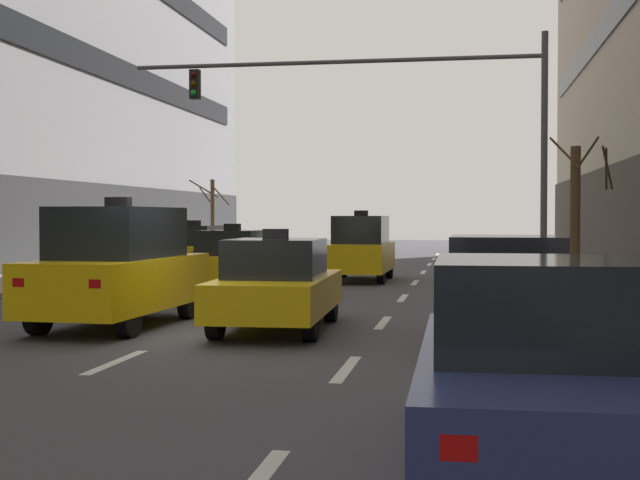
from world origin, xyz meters
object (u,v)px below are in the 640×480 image
at_px(taxi_driving_3, 119,267).
at_px(taxi_driving_4, 361,248).
at_px(car_parked_1, 506,292).
at_px(street_tree_1, 212,214).
at_px(car_driving_0, 118,250).
at_px(taxi_driving_5, 196,250).
at_px(car_parked_0, 545,369).
at_px(car_parked_2, 495,273).
at_px(street_tree_0, 577,209).
at_px(taxi_driving_1, 277,285).
at_px(traffic_signal_0, 410,111).
at_px(taxi_driving_2, 234,260).

height_order(taxi_driving_3, taxi_driving_4, taxi_driving_3).
bearing_deg(car_parked_1, street_tree_1, 114.99).
xyz_separation_m(car_driving_0, car_parked_1, (10.09, -9.11, -0.25)).
xyz_separation_m(taxi_driving_5, car_parked_0, (10.04, -22.54, -0.00)).
relative_size(car_driving_0, car_parked_1, 1.00).
bearing_deg(street_tree_1, car_parked_2, -60.08).
relative_size(taxi_driving_3, street_tree_0, 1.08).
relative_size(taxi_driving_1, street_tree_0, 1.03).
bearing_deg(traffic_signal_0, taxi_driving_5, 146.13).
distance_m(car_driving_0, taxi_driving_5, 6.75).
height_order(car_driving_0, traffic_signal_0, traffic_signal_0).
bearing_deg(car_parked_2, street_tree_0, 70.83).
distance_m(car_driving_0, street_tree_0, 13.26).
bearing_deg(street_tree_0, taxi_driving_4, 175.85).
relative_size(taxi_driving_1, car_parked_2, 1.02).
distance_m(car_driving_0, taxi_driving_1, 10.00).
relative_size(taxi_driving_5, street_tree_0, 1.09).
distance_m(car_parked_1, traffic_signal_0, 11.52).
bearing_deg(traffic_signal_0, car_driving_0, -169.64).
height_order(car_parked_1, street_tree_1, street_tree_1).
bearing_deg(car_parked_1, street_tree_0, 78.59).
bearing_deg(taxi_driving_2, car_parked_1, -54.09).
distance_m(taxi_driving_1, taxi_driving_3, 2.97).
xyz_separation_m(taxi_driving_1, taxi_driving_3, (-2.95, 0.06, 0.29)).
xyz_separation_m(car_driving_0, taxi_driving_1, (6.24, -7.82, -0.29)).
height_order(taxi_driving_4, street_tree_0, street_tree_0).
bearing_deg(taxi_driving_3, car_parked_1, -11.32).
xyz_separation_m(taxi_driving_1, street_tree_1, (-9.31, 26.96, 1.35)).
bearing_deg(taxi_driving_4, taxi_driving_2, -129.21).
bearing_deg(car_parked_2, traffic_signal_0, 112.51).
height_order(taxi_driving_3, car_parked_2, taxi_driving_3).
distance_m(taxi_driving_1, street_tree_0, 13.27).
distance_m(taxi_driving_5, traffic_signal_0, 10.34).
distance_m(car_parked_2, street_tree_0, 8.00).
distance_m(car_parked_1, car_parked_2, 5.38).
bearing_deg(car_driving_0, taxi_driving_5, 89.56).
bearing_deg(car_driving_0, car_parked_0, -57.41).
bearing_deg(taxi_driving_2, taxi_driving_3, -89.37).
relative_size(car_driving_0, street_tree_1, 1.23).
xyz_separation_m(taxi_driving_1, taxi_driving_2, (-3.04, 8.23, 0.01)).
xyz_separation_m(car_driving_0, taxi_driving_4, (6.25, 4.16, -0.08)).
bearing_deg(traffic_signal_0, taxi_driving_1, -100.44).
bearing_deg(taxi_driving_3, car_driving_0, 112.95).
distance_m(taxi_driving_1, taxi_driving_4, 11.98).
bearing_deg(street_tree_1, taxi_driving_4, -58.09).
relative_size(car_parked_2, street_tree_0, 1.01).
height_order(car_parked_2, street_tree_0, street_tree_0).
distance_m(taxi_driving_4, traffic_signal_0, 5.04).
height_order(taxi_driving_1, car_parked_2, taxi_driving_1).
xyz_separation_m(car_driving_0, taxi_driving_2, (3.19, 0.41, -0.28)).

